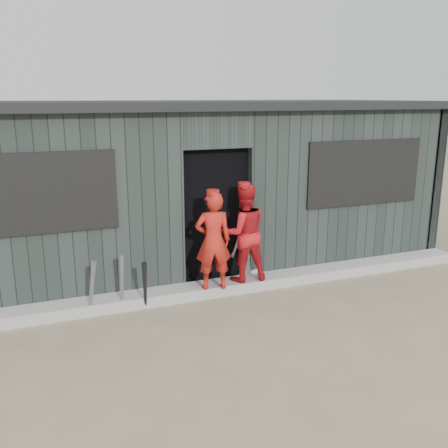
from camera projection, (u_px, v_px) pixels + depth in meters
name	position (u px, v px, depth m)	size (l,w,h in m)	color
ground	(284.00, 351.00, 5.43)	(80.00, 80.00, 0.00)	#776A52
curb	(223.00, 287.00, 7.06)	(8.00, 0.36, 0.15)	#999894
bat_left	(92.00, 289.00, 6.16)	(0.07, 0.07, 0.79)	gray
bat_mid	(122.00, 283.00, 6.34)	(0.07, 0.07, 0.78)	gray
bat_right	(145.00, 286.00, 6.35)	(0.07, 0.07, 0.70)	black
player_red_left	(213.00, 241.00, 6.66)	(0.49, 0.32, 1.34)	#B52016
player_red_right	(244.00, 233.00, 6.97)	(0.67, 0.52, 1.38)	red
player_grey_back	(250.00, 241.00, 7.44)	(0.59, 0.38, 1.21)	#A5A5A5
dugout	(187.00, 184.00, 8.28)	(8.30, 3.30, 2.62)	black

